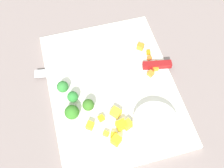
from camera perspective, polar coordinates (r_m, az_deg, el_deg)
name	(u,v)px	position (r m, az deg, el deg)	size (l,w,h in m)	color
ground_plane	(112,88)	(0.73, 0.00, -0.87)	(4.00, 4.00, 0.00)	gray
cutting_board	(112,87)	(0.72, 0.00, -0.64)	(0.43, 0.33, 0.01)	white
prep_bowl	(155,124)	(0.66, 9.09, -8.43)	(0.11, 0.11, 0.03)	silver
chef_knife	(125,67)	(0.74, 2.74, 3.52)	(0.09, 0.37, 0.02)	silver
carrot_dice_0	(157,63)	(0.76, 9.38, 4.34)	(0.01, 0.01, 0.01)	orange
carrot_dice_1	(151,74)	(0.74, 8.15, 2.20)	(0.02, 0.02, 0.01)	orange
carrot_dice_2	(155,68)	(0.75, 9.14, 3.30)	(0.01, 0.01, 0.01)	orange
carrot_dice_3	(148,52)	(0.78, 7.69, 6.65)	(0.01, 0.01, 0.01)	orange
carrot_dice_4	(149,58)	(0.77, 7.89, 5.45)	(0.01, 0.01, 0.01)	orange
carrot_dice_5	(140,47)	(0.79, 6.02, 7.85)	(0.02, 0.02, 0.02)	orange
pepper_dice_0	(114,135)	(0.66, 0.38, -10.77)	(0.01, 0.02, 0.01)	yellow
pepper_dice_1	(101,118)	(0.67, -2.31, -7.24)	(0.01, 0.01, 0.01)	yellow
pepper_dice_2	(127,125)	(0.66, 3.28, -8.54)	(0.02, 0.02, 0.02)	yellow
pepper_dice_3	(116,140)	(0.65, 0.89, -11.80)	(0.02, 0.02, 0.02)	yellow
pepper_dice_4	(90,126)	(0.66, -4.68, -8.74)	(0.02, 0.02, 0.02)	yellow
pepper_dice_5	(106,134)	(0.66, -1.27, -10.43)	(0.01, 0.01, 0.01)	yellow
pepper_dice_6	(121,125)	(0.66, 1.93, -8.63)	(0.02, 0.02, 0.02)	yellow
pepper_dice_7	(116,112)	(0.68, 0.80, -6.02)	(0.02, 0.02, 0.02)	yellow
broccoli_floret_0	(88,105)	(0.67, -5.02, -4.45)	(0.03, 0.03, 0.04)	#92B85C
broccoli_floret_1	(72,112)	(0.67, -8.47, -5.91)	(0.04, 0.04, 0.04)	#85C255
broccoli_floret_2	(63,87)	(0.71, -10.36, -0.58)	(0.03, 0.03, 0.03)	#82B456
broccoli_floret_3	(73,97)	(0.69, -8.29, -2.71)	(0.03, 0.03, 0.03)	#83BA5E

